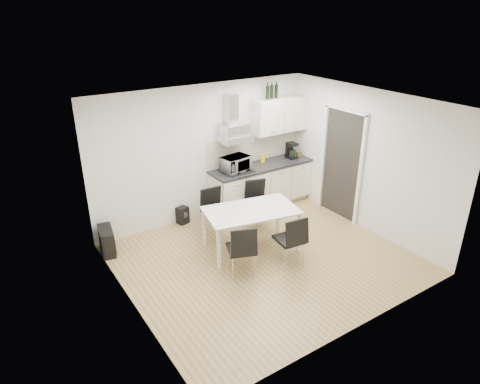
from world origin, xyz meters
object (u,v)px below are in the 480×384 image
at_px(chair_near_left, 241,249).
at_px(guitar_amp, 107,241).
at_px(chair_far_left, 216,213).
at_px(chair_far_right, 258,204).
at_px(floor_speaker, 183,215).
at_px(kitchenette, 262,168).
at_px(dining_table, 251,214).
at_px(chair_near_right, 289,240).

height_order(chair_near_left, guitar_amp, chair_near_left).
xyz_separation_m(chair_far_left, guitar_amp, (-1.85, 0.50, -0.22)).
relative_size(chair_far_right, chair_near_left, 1.00).
bearing_deg(floor_speaker, guitar_amp, 173.91).
relative_size(guitar_amp, floor_speaker, 1.68).
bearing_deg(floor_speaker, kitchenette, -20.64).
relative_size(chair_near_left, guitar_amp, 1.56).
bearing_deg(guitar_amp, dining_table, -20.03).
distance_m(chair_far_left, guitar_amp, 1.93).
relative_size(chair_near_left, chair_near_right, 1.00).
bearing_deg(chair_far_right, floor_speaker, -21.19).
height_order(kitchenette, dining_table, kitchenette).
distance_m(kitchenette, chair_far_right, 1.00).
distance_m(dining_table, floor_speaker, 1.68).
relative_size(dining_table, chair_near_left, 1.91).
relative_size(dining_table, chair_near_right, 1.91).
relative_size(kitchenette, dining_table, 1.50).
bearing_deg(chair_near_left, chair_near_right, 8.25).
height_order(dining_table, chair_far_right, chair_far_right).
height_order(chair_near_left, floor_speaker, chair_near_left).
xyz_separation_m(dining_table, chair_far_right, (0.60, 0.62, -0.24)).
bearing_deg(chair_far_left, chair_far_right, 176.09).
xyz_separation_m(chair_far_left, chair_near_right, (0.52, -1.46, 0.00)).
xyz_separation_m(chair_far_left, chair_far_right, (0.86, -0.12, 0.00)).
bearing_deg(chair_near_left, chair_far_right, 66.08).
xyz_separation_m(dining_table, guitar_amp, (-2.12, 1.25, -0.46)).
bearing_deg(guitar_amp, kitchenette, 11.89).
xyz_separation_m(chair_near_right, guitar_amp, (-2.38, 1.96, -0.22)).
relative_size(chair_far_left, chair_near_left, 1.00).
relative_size(kitchenette, chair_near_left, 2.86).
distance_m(kitchenette, guitar_amp, 3.36).
xyz_separation_m(chair_far_right, guitar_amp, (-2.72, 0.62, -0.22)).
xyz_separation_m(dining_table, chair_far_left, (-0.26, 0.74, -0.24)).
distance_m(dining_table, chair_near_left, 0.81).
height_order(chair_far_right, guitar_amp, chair_far_right).
distance_m(chair_near_left, floor_speaker, 2.05).
distance_m(kitchenette, floor_speaker, 1.88).
height_order(dining_table, guitar_amp, dining_table).
distance_m(chair_near_left, guitar_amp, 2.38).
height_order(kitchenette, guitar_amp, kitchenette).
height_order(dining_table, floor_speaker, dining_table).
bearing_deg(dining_table, chair_far_right, 57.58).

